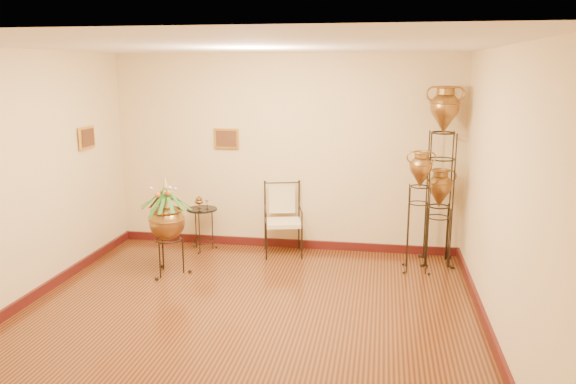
% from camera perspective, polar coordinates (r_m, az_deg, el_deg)
% --- Properties ---
extents(ground, '(5.00, 5.00, 0.00)m').
position_cam_1_polar(ground, '(6.10, -4.48, -12.69)').
color(ground, brown).
rests_on(ground, ground).
extents(room_shell, '(5.02, 5.02, 2.81)m').
position_cam_1_polar(room_shell, '(5.60, -4.81, 3.63)').
color(room_shell, beige).
rests_on(room_shell, ground).
extents(amphora_tall, '(0.59, 0.59, 2.40)m').
position_cam_1_polar(amphora_tall, '(7.66, 15.26, 1.75)').
color(amphora_tall, black).
rests_on(amphora_tall, ground).
extents(amphora_mid, '(0.36, 0.36, 1.59)m').
position_cam_1_polar(amphora_mid, '(7.39, 13.12, -1.85)').
color(amphora_mid, black).
rests_on(amphora_mid, ground).
extents(amphora_short, '(0.53, 0.53, 1.32)m').
position_cam_1_polar(amphora_short, '(7.78, 15.02, -2.37)').
color(amphora_short, black).
rests_on(amphora_short, ground).
extents(planter_urn, '(0.94, 0.94, 1.33)m').
position_cam_1_polar(planter_urn, '(7.26, -12.21, -2.60)').
color(planter_urn, black).
rests_on(planter_urn, ground).
extents(armchair, '(0.68, 0.65, 1.01)m').
position_cam_1_polar(armchair, '(7.90, -0.51, -2.84)').
color(armchair, black).
rests_on(armchair, ground).
extents(side_table, '(0.46, 0.46, 0.79)m').
position_cam_1_polar(side_table, '(8.24, -8.68, -3.67)').
color(side_table, black).
rests_on(side_table, ground).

